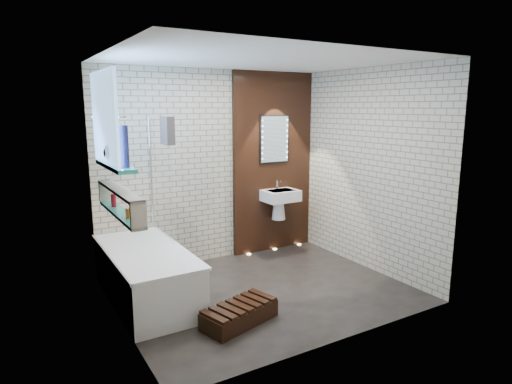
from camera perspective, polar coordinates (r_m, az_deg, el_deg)
ground at (r=5.24m, az=0.85°, el=-12.72°), size 3.20×3.20×0.00m
room_shell at (r=4.86m, az=0.90°, el=1.44°), size 3.24×3.20×2.60m
walnut_panel at (r=6.43m, az=2.22°, el=3.78°), size 1.30×0.06×2.60m
clerestory_window at (r=4.54m, az=-18.83°, el=7.82°), size 0.18×1.00×0.94m
display_niche at (r=4.45m, az=-17.25°, el=-1.28°), size 0.14×1.30×0.26m
bathtub at (r=5.06m, az=-14.05°, el=-10.40°), size 0.79×1.74×0.70m
bath_screen at (r=5.31m, az=-12.25°, el=1.78°), size 0.01×0.78×1.40m
towel at (r=4.97m, az=-11.45°, el=7.82°), size 0.09×0.24×0.31m
shower_head at (r=5.18m, az=-17.36°, el=9.32°), size 0.18×0.18×0.02m
washbasin at (r=6.35m, az=3.14°, el=-0.99°), size 0.50×0.36×0.58m
led_mirror at (r=6.36m, az=2.43°, el=6.87°), size 0.50×0.02×0.70m
walnut_step at (r=4.51m, az=-2.17°, el=-15.67°), size 0.84×0.54×0.17m
niche_bottles at (r=4.52m, az=-17.42°, el=-1.63°), size 0.05×0.61×0.13m
sill_vases at (r=4.52m, az=-17.64°, el=5.06°), size 0.22×0.52×0.39m
floor_uplights at (r=6.66m, az=2.47°, el=-7.41°), size 0.96×0.06×0.01m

